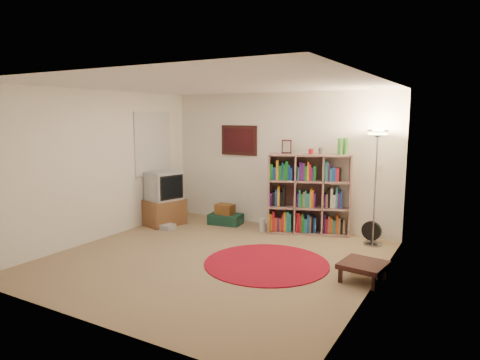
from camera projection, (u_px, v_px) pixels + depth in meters
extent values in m
cube|color=#8E7353|center=(214.00, 260.00, 6.25)|extent=(4.50, 4.50, 0.02)
cube|color=white|center=(212.00, 84.00, 5.88)|extent=(4.50, 4.50, 0.02)
cube|color=white|center=(279.00, 160.00, 8.01)|extent=(4.50, 0.02, 2.50)
cube|color=white|center=(84.00, 202.00, 4.13)|extent=(4.50, 0.02, 2.50)
cube|color=white|center=(100.00, 165.00, 7.17)|extent=(0.02, 4.50, 2.50)
cube|color=white|center=(376.00, 188.00, 4.96)|extent=(0.02, 4.50, 2.50)
cube|color=black|center=(239.00, 140.00, 8.35)|extent=(0.78, 0.04, 0.58)
cube|color=#420D14|center=(239.00, 140.00, 8.33)|extent=(0.66, 0.01, 0.46)
cube|color=white|center=(153.00, 143.00, 8.23)|extent=(0.03, 1.00, 1.20)
cube|color=beige|center=(380.00, 169.00, 7.09)|extent=(0.08, 0.01, 0.12)
cube|color=#916861|center=(308.00, 232.00, 7.63)|extent=(1.47, 0.87, 0.03)
cube|color=#916861|center=(310.00, 155.00, 7.42)|extent=(1.47, 0.87, 0.03)
cube|color=#916861|center=(270.00, 193.00, 7.64)|extent=(0.17, 0.39, 1.42)
cube|color=#916861|center=(349.00, 195.00, 7.41)|extent=(0.17, 0.39, 1.42)
cube|color=#916861|center=(309.00, 192.00, 7.71)|extent=(1.34, 0.51, 1.42)
cube|color=#916861|center=(295.00, 194.00, 7.56)|extent=(0.16, 0.37, 1.36)
cube|color=#916861|center=(322.00, 195.00, 7.49)|extent=(0.16, 0.37, 1.36)
cube|color=#916861|center=(308.00, 207.00, 7.56)|extent=(1.41, 0.83, 0.03)
cube|color=#916861|center=(309.00, 181.00, 7.49)|extent=(1.41, 0.83, 0.03)
cube|color=orange|center=(271.00, 222.00, 7.67)|extent=(0.10, 0.17, 0.31)
cube|color=#AC1829|center=(274.00, 220.00, 7.66)|extent=(0.09, 0.17, 0.36)
cube|color=#C54F18|center=(276.00, 224.00, 7.66)|extent=(0.09, 0.17, 0.25)
cube|color=#411862|center=(278.00, 224.00, 7.65)|extent=(0.09, 0.17, 0.25)
cube|color=#C54F18|center=(281.00, 224.00, 7.65)|extent=(0.09, 0.16, 0.23)
cube|color=#AC1829|center=(283.00, 222.00, 7.64)|extent=(0.09, 0.16, 0.30)
cube|color=orange|center=(285.00, 221.00, 7.63)|extent=(0.09, 0.17, 0.35)
cube|color=teal|center=(288.00, 221.00, 7.62)|extent=(0.10, 0.17, 0.36)
cube|color=teal|center=(290.00, 222.00, 7.61)|extent=(0.10, 0.17, 0.33)
cube|color=#411862|center=(271.00, 199.00, 7.61)|extent=(0.10, 0.17, 0.23)
cube|color=black|center=(274.00, 198.00, 7.60)|extent=(0.09, 0.17, 0.25)
cube|color=#183F93|center=(276.00, 197.00, 7.59)|extent=(0.09, 0.16, 0.29)
cube|color=orange|center=(279.00, 196.00, 7.58)|extent=(0.09, 0.17, 0.34)
cube|color=black|center=(281.00, 198.00, 7.58)|extent=(0.10, 0.17, 0.26)
cube|color=black|center=(284.00, 196.00, 7.56)|extent=(0.10, 0.17, 0.35)
cube|color=#187B26|center=(272.00, 172.00, 7.54)|extent=(0.10, 0.17, 0.28)
cube|color=#183F93|center=(275.00, 174.00, 7.53)|extent=(0.10, 0.17, 0.23)
cube|color=orange|center=(277.00, 170.00, 7.51)|extent=(0.10, 0.17, 0.35)
cube|color=#187B26|center=(280.00, 173.00, 7.51)|extent=(0.10, 0.17, 0.27)
cube|color=#183F93|center=(283.00, 171.00, 7.50)|extent=(0.08, 0.16, 0.32)
cube|color=#187B26|center=(284.00, 172.00, 7.50)|extent=(0.08, 0.16, 0.29)
cube|color=#187B26|center=(287.00, 171.00, 7.49)|extent=(0.10, 0.17, 0.34)
cube|color=#183F93|center=(289.00, 173.00, 7.49)|extent=(0.08, 0.16, 0.28)
cube|color=#183F93|center=(291.00, 174.00, 7.48)|extent=(0.10, 0.17, 0.24)
cube|color=#AC1829|center=(298.00, 222.00, 7.59)|extent=(0.09, 0.17, 0.35)
cube|color=#AC1829|center=(300.00, 223.00, 7.59)|extent=(0.09, 0.17, 0.32)
cube|color=#187B26|center=(303.00, 223.00, 7.58)|extent=(0.10, 0.17, 0.32)
cube|color=teal|center=(305.00, 225.00, 7.58)|extent=(0.09, 0.17, 0.24)
cube|color=#183F93|center=(308.00, 223.00, 7.56)|extent=(0.10, 0.17, 0.33)
cube|color=#876749|center=(310.00, 224.00, 7.56)|extent=(0.08, 0.16, 0.29)
cube|color=black|center=(312.00, 223.00, 7.55)|extent=(0.09, 0.16, 0.33)
cube|color=#183F93|center=(315.00, 225.00, 7.55)|extent=(0.10, 0.17, 0.27)
cube|color=#411862|center=(298.00, 199.00, 7.53)|extent=(0.08, 0.16, 0.24)
cube|color=teal|center=(300.00, 198.00, 7.52)|extent=(0.09, 0.16, 0.30)
cube|color=#187B26|center=(302.00, 200.00, 7.52)|extent=(0.09, 0.16, 0.23)
cube|color=#876749|center=(304.00, 199.00, 7.51)|extent=(0.08, 0.16, 0.27)
cube|color=teal|center=(306.00, 198.00, 7.50)|extent=(0.08, 0.16, 0.30)
cube|color=teal|center=(308.00, 200.00, 7.50)|extent=(0.10, 0.17, 0.24)
cube|color=orange|center=(311.00, 198.00, 7.49)|extent=(0.08, 0.16, 0.32)
cube|color=#C54F18|center=(313.00, 198.00, 7.48)|extent=(0.09, 0.16, 0.31)
cube|color=#411862|center=(315.00, 200.00, 7.48)|extent=(0.08, 0.16, 0.26)
cube|color=teal|center=(298.00, 174.00, 7.46)|extent=(0.08, 0.16, 0.24)
cube|color=#411862|center=(300.00, 171.00, 7.45)|extent=(0.10, 0.17, 0.34)
cube|color=#411862|center=(303.00, 172.00, 7.44)|extent=(0.10, 0.17, 0.32)
cube|color=#187B26|center=(306.00, 173.00, 7.44)|extent=(0.09, 0.17, 0.27)
cube|color=orange|center=(308.00, 171.00, 7.43)|extent=(0.08, 0.16, 0.34)
cube|color=#AC1829|center=(310.00, 172.00, 7.42)|extent=(0.09, 0.16, 0.30)
cube|color=#411862|center=(312.00, 174.00, 7.42)|extent=(0.09, 0.16, 0.24)
cube|color=#187B26|center=(315.00, 174.00, 7.41)|extent=(0.10, 0.17, 0.26)
cube|color=#411862|center=(324.00, 223.00, 7.51)|extent=(0.09, 0.16, 0.35)
cube|color=#AC1829|center=(327.00, 225.00, 7.51)|extent=(0.09, 0.16, 0.27)
cube|color=#876749|center=(329.00, 224.00, 7.50)|extent=(0.08, 0.16, 0.31)
cube|color=#C54F18|center=(331.00, 225.00, 7.50)|extent=(0.10, 0.17, 0.28)
cube|color=teal|center=(334.00, 226.00, 7.49)|extent=(0.10, 0.17, 0.24)
cube|color=#C54F18|center=(337.00, 224.00, 7.48)|extent=(0.09, 0.16, 0.34)
cube|color=#876749|center=(339.00, 225.00, 7.48)|extent=(0.09, 0.17, 0.28)
cube|color=black|center=(341.00, 227.00, 7.47)|extent=(0.09, 0.17, 0.22)
cube|color=#876749|center=(344.00, 226.00, 7.47)|extent=(0.09, 0.16, 0.26)
cube|color=#411862|center=(325.00, 201.00, 7.45)|extent=(0.08, 0.16, 0.23)
cube|color=#876749|center=(327.00, 201.00, 7.45)|extent=(0.08, 0.16, 0.24)
cube|color=black|center=(329.00, 198.00, 7.44)|extent=(0.09, 0.16, 0.32)
cube|color=silver|center=(331.00, 198.00, 7.43)|extent=(0.09, 0.17, 0.35)
cube|color=silver|center=(334.00, 201.00, 7.43)|extent=(0.10, 0.17, 0.23)
cube|color=teal|center=(336.00, 197.00, 7.41)|extent=(0.09, 0.16, 0.36)
cube|color=#411862|center=(339.00, 200.00, 7.41)|extent=(0.09, 0.16, 0.26)
cube|color=#183F93|center=(341.00, 199.00, 7.40)|extent=(0.08, 0.16, 0.30)
cube|color=teal|center=(326.00, 171.00, 7.38)|extent=(0.10, 0.17, 0.35)
cube|color=#411862|center=(329.00, 172.00, 7.37)|extent=(0.08, 0.16, 0.32)
cube|color=teal|center=(331.00, 175.00, 7.37)|extent=(0.08, 0.16, 0.23)
cube|color=#183F93|center=(333.00, 174.00, 7.37)|extent=(0.08, 0.16, 0.25)
cube|color=#183F93|center=(335.00, 175.00, 7.36)|extent=(0.08, 0.16, 0.24)
cube|color=#AC1829|center=(337.00, 175.00, 7.35)|extent=(0.10, 0.17, 0.24)
cube|color=black|center=(340.00, 175.00, 7.35)|extent=(0.09, 0.17, 0.24)
cube|color=black|center=(287.00, 147.00, 7.49)|extent=(0.17, 0.08, 0.24)
cube|color=gray|center=(286.00, 147.00, 7.47)|extent=(0.13, 0.05, 0.19)
cylinder|color=#A00E1A|center=(311.00, 151.00, 7.41)|extent=(0.10, 0.10, 0.09)
cylinder|color=gray|center=(320.00, 151.00, 7.38)|extent=(0.09, 0.09, 0.11)
cylinder|color=green|center=(340.00, 146.00, 7.28)|extent=(0.10, 0.10, 0.28)
cylinder|color=green|center=(346.00, 146.00, 7.33)|extent=(0.10, 0.10, 0.28)
cylinder|color=gray|center=(373.00, 244.00, 6.94)|extent=(0.35, 0.35, 0.03)
cylinder|color=gray|center=(375.00, 191.00, 6.81)|extent=(0.03, 0.03, 1.73)
cone|color=gray|center=(378.00, 134.00, 6.67)|extent=(0.42, 0.42, 0.14)
cylinder|color=#FFD88C|center=(378.00, 134.00, 6.67)|extent=(0.33, 0.33, 0.02)
cylinder|color=black|center=(371.00, 242.00, 7.05)|extent=(0.19, 0.19, 0.03)
cylinder|color=black|center=(372.00, 237.00, 7.04)|extent=(0.04, 0.04, 0.13)
cylinder|color=black|center=(371.00, 231.00, 7.01)|extent=(0.33, 0.11, 0.32)
cube|color=brown|center=(165.00, 212.00, 8.18)|extent=(0.66, 0.81, 0.49)
cube|color=#ABAAAF|center=(164.00, 186.00, 8.11)|extent=(0.63, 0.70, 0.54)
cube|color=black|center=(172.00, 187.00, 7.93)|extent=(0.15, 0.49, 0.45)
cube|color=black|center=(172.00, 187.00, 7.93)|extent=(0.13, 0.44, 0.39)
cube|color=#ABAAAF|center=(166.00, 227.00, 7.90)|extent=(0.29, 0.25, 0.09)
cube|color=#133529|center=(226.00, 219.00, 8.26)|extent=(0.66, 0.48, 0.20)
cube|color=brown|center=(225.00, 209.00, 8.22)|extent=(0.34, 0.25, 0.19)
cube|color=black|center=(278.00, 219.00, 8.19)|extent=(0.36, 0.32, 0.23)
cylinder|color=white|center=(262.00, 225.00, 7.75)|extent=(0.14, 0.14, 0.23)
cylinder|color=maroon|center=(266.00, 263.00, 6.05)|extent=(1.77, 1.77, 0.02)
cube|color=black|center=(363.00, 265.00, 5.39)|extent=(0.59, 0.59, 0.06)
cube|color=black|center=(340.00, 275.00, 5.37)|extent=(0.05, 0.05, 0.19)
cube|color=black|center=(374.00, 283.00, 5.11)|extent=(0.05, 0.05, 0.19)
cube|color=black|center=(353.00, 266.00, 5.70)|extent=(0.05, 0.05, 0.19)
cube|color=black|center=(385.00, 273.00, 5.45)|extent=(0.05, 0.05, 0.19)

